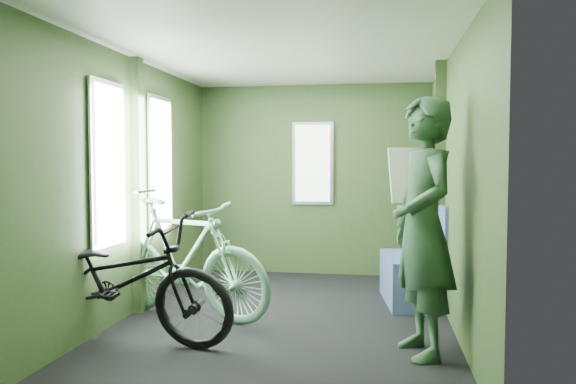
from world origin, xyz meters
name	(u,v)px	position (x,y,z in m)	size (l,w,h in m)	color
room	(283,154)	(-0.04, 0.04, 1.44)	(4.00, 4.02, 2.31)	black
bicycle_black	(121,343)	(-1.12, -0.88, 0.00)	(0.64, 1.84, 0.97)	black
bicycle_mint	(183,318)	(-0.89, -0.15, 0.00)	(0.50, 1.77, 1.06)	#7CC499
passenger	(423,227)	(1.10, -0.79, 0.91)	(0.62, 0.77, 1.82)	#284A2E
waste_box	(428,262)	(1.26, 0.62, 0.42)	(0.25, 0.35, 0.84)	gray
bench_seat	(415,274)	(1.15, 0.71, 0.29)	(0.62, 0.97, 0.97)	navy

